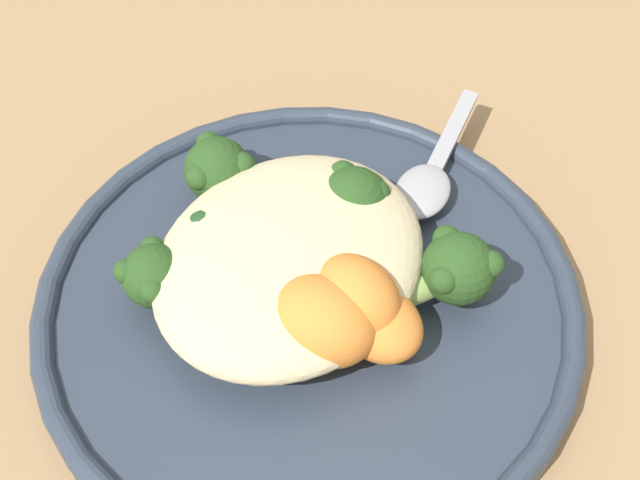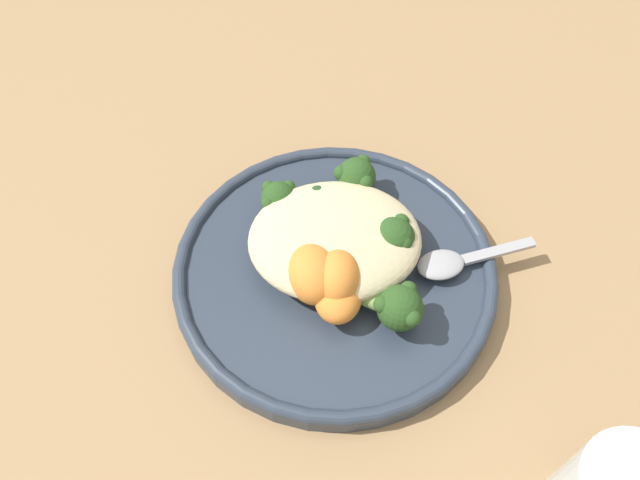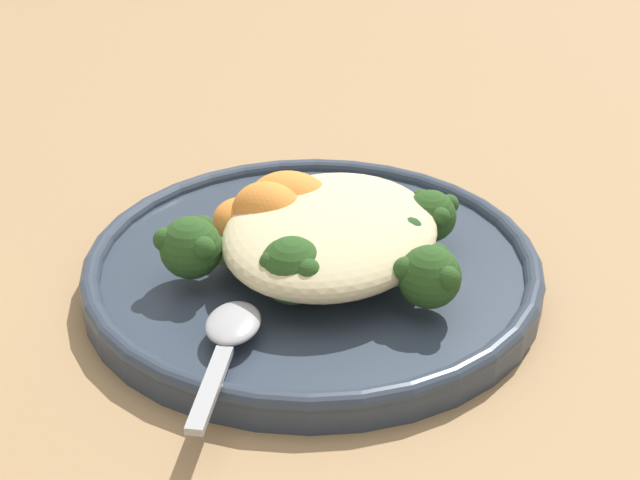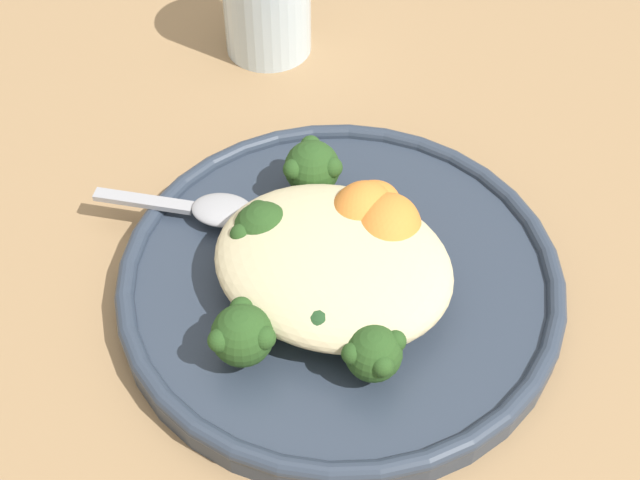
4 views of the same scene
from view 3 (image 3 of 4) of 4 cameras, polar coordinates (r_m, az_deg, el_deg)
ground_plane at (r=0.64m, az=-0.40°, el=-2.53°), size 4.00×4.00×0.00m
plate at (r=0.64m, az=-0.02°, el=-1.73°), size 0.27×0.27×0.02m
quinoa_mound at (r=0.62m, az=0.66°, el=0.49°), size 0.14×0.12×0.04m
broccoli_stalk_0 at (r=0.62m, az=-5.28°, el=-0.17°), size 0.10×0.08×0.04m
broccoli_stalk_1 at (r=0.59m, az=-1.32°, el=-1.21°), size 0.11×0.05×0.04m
broccoli_stalk_2 at (r=0.60m, az=4.13°, el=-1.33°), size 0.07×0.12×0.04m
broccoli_stalk_3 at (r=0.64m, az=4.32°, el=1.10°), size 0.06×0.10×0.03m
sweet_potato_chunk_0 at (r=0.63m, az=-2.59°, el=1.44°), size 0.04×0.05×0.04m
sweet_potato_chunk_1 at (r=0.64m, az=-1.62°, el=1.90°), size 0.05×0.06×0.04m
sweet_potato_chunk_2 at (r=0.64m, az=-3.76°, el=0.98°), size 0.04×0.05×0.03m
kale_tuft at (r=0.62m, az=3.86°, el=0.18°), size 0.04×0.05×0.03m
spoon at (r=0.56m, az=-4.86°, el=-5.04°), size 0.11×0.05×0.01m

